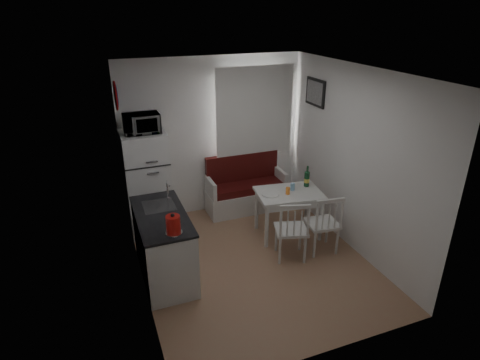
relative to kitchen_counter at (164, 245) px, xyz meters
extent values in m
cube|color=#AB795B|center=(1.20, -0.16, -0.46)|extent=(3.00, 3.50, 0.02)
cube|color=white|center=(1.20, -0.16, 2.14)|extent=(3.00, 3.50, 0.02)
cube|color=white|center=(1.20, 1.59, 0.84)|extent=(3.00, 0.02, 2.60)
cube|color=white|center=(1.20, -1.91, 0.84)|extent=(3.00, 0.02, 2.60)
cube|color=white|center=(-0.30, -0.16, 0.84)|extent=(0.02, 3.50, 2.60)
cube|color=white|center=(2.70, -0.16, 0.84)|extent=(0.02, 3.50, 2.60)
cube|color=silver|center=(1.90, 1.56, 1.17)|extent=(1.22, 0.06, 1.47)
cube|color=white|center=(1.90, 1.49, 1.22)|extent=(1.35, 0.02, 1.50)
cube|color=silver|center=(0.00, -0.01, -0.03)|extent=(0.60, 1.30, 0.86)
cube|color=black|center=(0.00, -0.01, 0.43)|extent=(0.62, 1.32, 0.03)
cube|color=#99999E|center=(0.02, 0.24, 0.39)|extent=(0.40, 0.40, 0.10)
cylinder|color=silver|center=(0.18, 0.42, 0.57)|extent=(0.02, 0.02, 0.26)
cylinder|color=#19339B|center=(-0.27, 1.29, 1.69)|extent=(0.03, 0.40, 0.40)
cube|color=black|center=(2.67, 0.94, 1.59)|extent=(0.04, 0.52, 0.42)
cube|color=silver|center=(1.68, 1.32, -0.27)|extent=(1.35, 0.52, 0.38)
cube|color=#4C1110|center=(1.68, 1.32, -0.02)|extent=(1.29, 0.48, 0.13)
cube|color=#4C1110|center=(1.68, 1.52, 0.27)|extent=(1.29, 0.10, 0.48)
cube|color=silver|center=(1.98, 0.34, 0.25)|extent=(1.04, 0.80, 0.04)
cube|color=silver|center=(1.98, 0.34, 0.17)|extent=(0.94, 0.69, 0.12)
cylinder|color=silver|center=(1.98, 0.34, -0.11)|extent=(0.06, 0.06, 0.68)
cube|color=silver|center=(1.73, -0.23, -0.02)|extent=(0.53, 0.52, 0.04)
cube|color=silver|center=(1.73, -0.42, 0.23)|extent=(0.40, 0.16, 0.45)
cube|color=silver|center=(2.23, -0.23, -0.02)|extent=(0.47, 0.45, 0.04)
cube|color=silver|center=(2.23, -0.42, 0.23)|extent=(0.41, 0.09, 0.45)
cube|color=white|center=(0.02, 1.24, 0.35)|extent=(0.65, 0.65, 1.61)
imported|color=white|center=(0.02, 1.19, 1.30)|extent=(0.50, 0.34, 0.28)
cylinder|color=#B9140E|center=(0.05, -0.54, 0.57)|extent=(0.20, 0.20, 0.26)
cylinder|color=orange|center=(1.93, 0.29, 0.32)|extent=(0.06, 0.06, 0.11)
cylinder|color=#7EB3D6|center=(2.06, 0.39, 0.32)|extent=(0.07, 0.07, 0.11)
cylinder|color=white|center=(1.68, 0.36, 0.28)|extent=(0.26, 0.26, 0.02)
camera|label=1|loc=(-0.66, -4.47, 2.84)|focal=30.00mm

